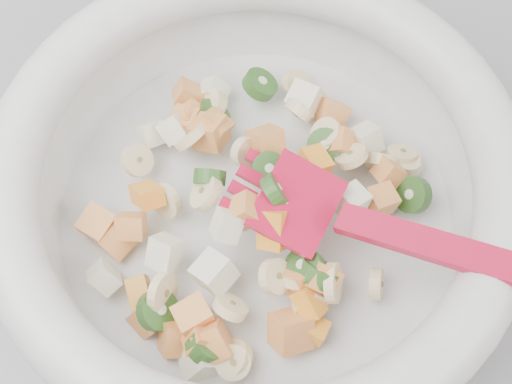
% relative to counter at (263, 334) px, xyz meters
% --- Properties ---
extents(counter, '(2.00, 0.60, 0.90)m').
position_rel_counter_xyz_m(counter, '(0.00, 0.00, 0.00)').
color(counter, gray).
rests_on(counter, ground).
extents(mixing_bowl, '(0.43, 0.36, 0.12)m').
position_rel_counter_xyz_m(mixing_bowl, '(0.01, -0.04, 0.50)').
color(mixing_bowl, silver).
rests_on(mixing_bowl, counter).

